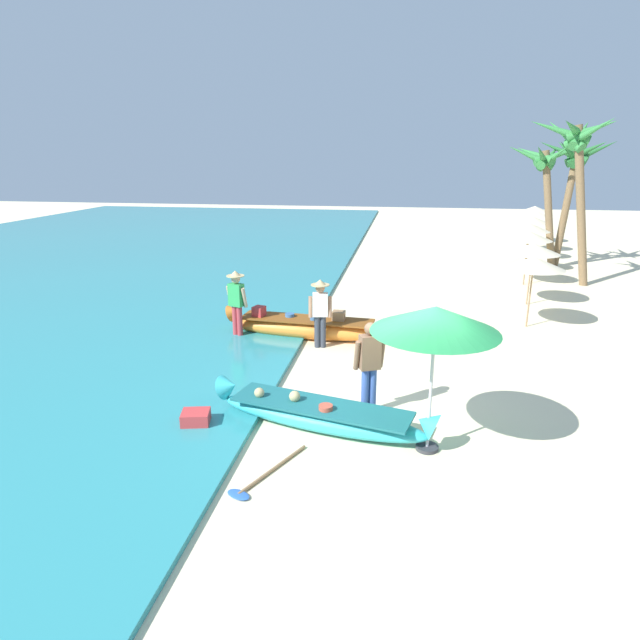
% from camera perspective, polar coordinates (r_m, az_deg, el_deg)
% --- Properties ---
extents(ground_plane, '(80.00, 80.00, 0.00)m').
position_cam_1_polar(ground_plane, '(9.53, 7.24, -10.96)').
color(ground_plane, beige).
extents(boat_cyan_foreground, '(4.00, 1.60, 0.72)m').
position_cam_1_polar(boat_cyan_foreground, '(9.24, 0.02, -10.04)').
color(boat_cyan_foreground, '#33B2BC').
rests_on(boat_cyan_foreground, ground).
extents(boat_orange_midground, '(4.32, 1.05, 0.81)m').
position_cam_1_polar(boat_orange_midground, '(13.56, -1.42, -0.74)').
color(boat_orange_midground, orange).
rests_on(boat_orange_midground, ground).
extents(person_vendor_hatted, '(0.57, 0.44, 1.68)m').
position_cam_1_polar(person_vendor_hatted, '(12.72, 0.02, 1.21)').
color(person_vendor_hatted, '#333842').
rests_on(person_vendor_hatted, ground).
extents(person_tourist_customer, '(0.59, 0.41, 1.70)m').
position_cam_1_polar(person_tourist_customer, '(9.52, 5.28, -4.53)').
color(person_tourist_customer, '#3D5BA8').
rests_on(person_tourist_customer, ground).
extents(person_vendor_assistant, '(0.58, 0.44, 1.75)m').
position_cam_1_polar(person_vendor_assistant, '(13.50, -8.85, 2.14)').
color(person_vendor_assistant, '#B2383D').
rests_on(person_vendor_assistant, ground).
extents(patio_umbrella_large, '(1.92, 1.92, 2.35)m').
position_cam_1_polar(patio_umbrella_large, '(8.05, 12.15, -0.02)').
color(patio_umbrella_large, '#B7B7BC').
rests_on(patio_umbrella_large, ground).
extents(parasol_row_0, '(1.60, 1.60, 1.91)m').
position_cam_1_polar(parasol_row_0, '(15.18, 21.74, 5.64)').
color(parasol_row_0, '#8E6B47').
rests_on(parasol_row_0, ground).
extents(parasol_row_1, '(1.60, 1.60, 1.91)m').
position_cam_1_polar(parasol_row_1, '(17.54, 21.68, 7.06)').
color(parasol_row_1, '#8E6B47').
rests_on(parasol_row_1, ground).
extents(parasol_row_2, '(1.60, 1.60, 1.91)m').
position_cam_1_polar(parasol_row_2, '(20.28, 21.29, 8.33)').
color(parasol_row_2, '#8E6B47').
rests_on(parasol_row_2, ground).
extents(parasol_row_3, '(1.60, 1.60, 1.91)m').
position_cam_1_polar(parasol_row_3, '(22.71, 21.30, 9.16)').
color(parasol_row_3, '#8E6B47').
rests_on(parasol_row_3, ground).
extents(parasol_row_4, '(1.60, 1.60, 1.91)m').
position_cam_1_polar(parasol_row_4, '(25.39, 21.53, 9.87)').
color(parasol_row_4, '#8E6B47').
rests_on(parasol_row_4, ground).
extents(parasol_row_5, '(1.60, 1.60, 1.91)m').
position_cam_1_polar(parasol_row_5, '(27.61, 21.96, 10.33)').
color(parasol_row_5, '#8E6B47').
rests_on(parasol_row_5, ground).
extents(parasol_row_6, '(1.60, 1.60, 1.91)m').
position_cam_1_polar(parasol_row_6, '(30.35, 21.84, 10.86)').
color(parasol_row_6, '#8E6B47').
rests_on(parasol_row_6, ground).
extents(palm_tree_tall_inland, '(2.89, 2.49, 4.94)m').
position_cam_1_polar(palm_tree_tall_inland, '(23.47, 22.80, 14.68)').
color(palm_tree_tall_inland, brown).
rests_on(palm_tree_tall_inland, ground).
extents(palm_tree_leaning_seaward, '(2.98, 2.89, 5.13)m').
position_cam_1_polar(palm_tree_leaning_seaward, '(24.08, 25.44, 14.84)').
color(palm_tree_leaning_seaward, brown).
rests_on(palm_tree_leaning_seaward, ground).
extents(palm_tree_mid_cluster, '(2.80, 2.35, 5.73)m').
position_cam_1_polar(palm_tree_mid_cluster, '(20.65, 25.64, 15.87)').
color(palm_tree_mid_cluster, brown).
rests_on(palm_tree_mid_cluster, ground).
extents(cooler_box, '(0.54, 0.49, 0.31)m').
position_cam_1_polar(cooler_box, '(9.51, -13.04, -10.30)').
color(cooler_box, '#C63838').
rests_on(cooler_box, ground).
extents(paddle, '(0.88, 1.56, 0.05)m').
position_cam_1_polar(paddle, '(8.08, -6.21, -16.29)').
color(paddle, '#8E6B47').
rests_on(paddle, ground).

